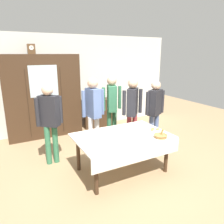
% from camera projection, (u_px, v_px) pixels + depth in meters
% --- Properties ---
extents(ground_plane, '(12.00, 12.00, 0.00)m').
position_uv_depth(ground_plane, '(117.00, 166.00, 4.29)').
color(ground_plane, '#997A56').
rests_on(ground_plane, ground).
extents(back_wall, '(6.40, 0.10, 2.70)m').
position_uv_depth(back_wall, '(72.00, 83.00, 6.18)').
color(back_wall, silver).
rests_on(back_wall, ground).
extents(dining_table, '(1.72, 1.13, 0.73)m').
position_uv_depth(dining_table, '(123.00, 140.00, 3.91)').
color(dining_table, '#3D2819').
rests_on(dining_table, ground).
extents(wall_cabinet, '(1.92, 0.46, 2.17)m').
position_uv_depth(wall_cabinet, '(43.00, 97.00, 5.59)').
color(wall_cabinet, '#3D2819').
rests_on(wall_cabinet, ground).
extents(mantel_clock, '(0.18, 0.11, 0.24)m').
position_uv_depth(mantel_clock, '(31.00, 49.00, 5.18)').
color(mantel_clock, brown).
rests_on(mantel_clock, wall_cabinet).
extents(bookshelf_low, '(1.00, 0.35, 0.84)m').
position_uv_depth(bookshelf_low, '(99.00, 113.00, 6.54)').
color(bookshelf_low, '#3D2819').
rests_on(bookshelf_low, ground).
extents(book_stack, '(0.15, 0.21, 0.05)m').
position_uv_depth(book_stack, '(98.00, 98.00, 6.42)').
color(book_stack, '#3D754C').
rests_on(book_stack, bookshelf_low).
extents(tea_cup_near_left, '(0.13, 0.13, 0.06)m').
position_uv_depth(tea_cup_near_left, '(116.00, 139.00, 3.68)').
color(tea_cup_near_left, silver).
rests_on(tea_cup_near_left, dining_table).
extents(tea_cup_back_edge, '(0.13, 0.13, 0.06)m').
position_uv_depth(tea_cup_back_edge, '(117.00, 131.00, 4.04)').
color(tea_cup_back_edge, white).
rests_on(tea_cup_back_edge, dining_table).
extents(tea_cup_mid_left, '(0.13, 0.13, 0.06)m').
position_uv_depth(tea_cup_mid_left, '(114.00, 135.00, 3.87)').
color(tea_cup_mid_left, white).
rests_on(tea_cup_mid_left, dining_table).
extents(bread_basket, '(0.24, 0.24, 0.16)m').
position_uv_depth(bread_basket, '(161.00, 136.00, 3.81)').
color(bread_basket, '#9E7542').
rests_on(bread_basket, dining_table).
extents(pastry_plate, '(0.28, 0.28, 0.05)m').
position_uv_depth(pastry_plate, '(155.00, 130.00, 4.15)').
color(pastry_plate, white).
rests_on(pastry_plate, dining_table).
extents(spoon_mid_left, '(0.12, 0.02, 0.01)m').
position_uv_depth(spoon_mid_left, '(110.00, 131.00, 4.12)').
color(spoon_mid_left, silver).
rests_on(spoon_mid_left, dining_table).
extents(spoon_far_left, '(0.12, 0.02, 0.01)m').
position_uv_depth(spoon_far_left, '(104.00, 141.00, 3.66)').
color(spoon_far_left, silver).
rests_on(spoon_far_left, dining_table).
extents(spoon_center, '(0.12, 0.02, 0.01)m').
position_uv_depth(spoon_center, '(97.00, 148.00, 3.41)').
color(spoon_center, silver).
rests_on(spoon_center, dining_table).
extents(person_near_right_end, '(0.52, 0.40, 1.66)m').
position_uv_depth(person_near_right_end, '(132.00, 107.00, 4.83)').
color(person_near_right_end, '#933338').
rests_on(person_near_right_end, ground).
extents(person_behind_table_right, '(0.52, 0.39, 1.70)m').
position_uv_depth(person_behind_table_right, '(93.00, 108.00, 4.61)').
color(person_behind_table_right, silver).
rests_on(person_behind_table_right, ground).
extents(person_by_cabinet, '(0.52, 0.39, 1.63)m').
position_uv_depth(person_by_cabinet, '(50.00, 117.00, 4.15)').
color(person_by_cabinet, '#33704C').
rests_on(person_by_cabinet, ground).
extents(person_beside_shelf, '(0.52, 0.34, 1.60)m').
position_uv_depth(person_beside_shelf, '(155.00, 107.00, 4.96)').
color(person_beside_shelf, slate).
rests_on(person_beside_shelf, ground).
extents(person_behind_table_left, '(0.52, 0.41, 1.68)m').
position_uv_depth(person_behind_table_left, '(112.00, 103.00, 5.17)').
color(person_behind_table_left, '#33704C').
rests_on(person_behind_table_left, ground).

